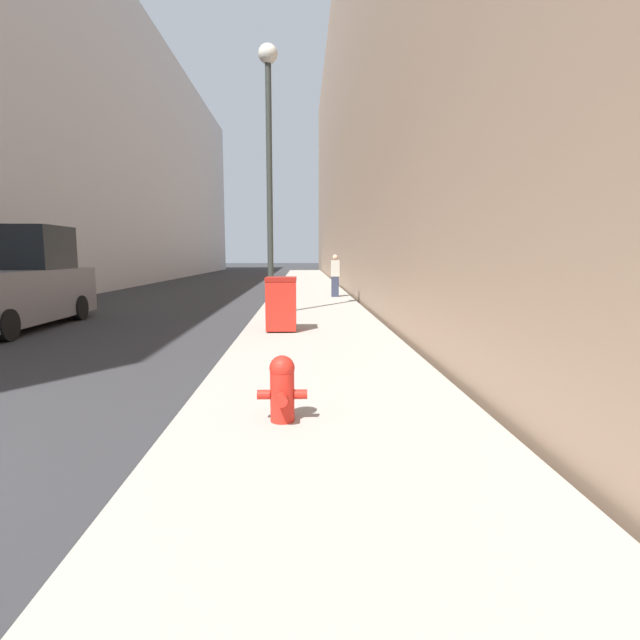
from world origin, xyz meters
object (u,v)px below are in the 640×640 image
Objects in this scene: trash_bin at (281,303)px; pedestrian_on_sidewalk at (335,276)px; fire_hydrant at (282,387)px; lamppost at (269,147)px; pickup_truck at (9,286)px.

trash_bin is 8.41m from pedestrian_on_sidewalk.
lamppost is (-0.63, 8.48, 3.90)m from fire_hydrant.
fire_hydrant is at bearing -95.77° from pedestrian_on_sidewalk.
pedestrian_on_sidewalk is at bearing 84.23° from fire_hydrant.
trash_bin is 0.21× the size of pickup_truck.
pedestrian_on_sidewalk is (1.40, 13.83, 0.45)m from fire_hydrant.
pickup_truck reaches higher than fire_hydrant.
fire_hydrant is 0.12× the size of pickup_truck.
pedestrian_on_sidewalk is at bearing 69.25° from lamppost.
trash_bin is at bearing -101.23° from pedestrian_on_sidewalk.
fire_hydrant is 0.57× the size of trash_bin.
fire_hydrant is at bearing -87.55° from trash_bin.
pickup_truck is at bearing -167.11° from lamppost.
pickup_truck reaches higher than trash_bin.
lamppost is 6.93m from pickup_truck.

